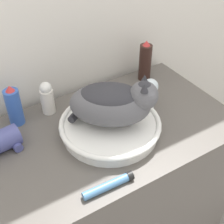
{
  "coord_description": "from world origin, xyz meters",
  "views": [
    {
      "loc": [
        -0.44,
        -0.47,
        1.67
      ],
      "look_at": [
        -0.0,
        0.25,
        1.0
      ],
      "focal_mm": 50.0,
      "sensor_mm": 36.0,
      "label": 1
    }
  ],
  "objects_px": {
    "cat": "(113,102)",
    "faucet": "(149,91)",
    "hairspray_can_black": "(145,62)",
    "cream_tube": "(109,185)",
    "spray_bottle_trigger": "(14,106)",
    "deodorant_stick": "(47,98)"
  },
  "relations": [
    {
      "from": "cat",
      "to": "deodorant_stick",
      "type": "bearing_deg",
      "value": 159.32
    },
    {
      "from": "spray_bottle_trigger",
      "to": "cream_tube",
      "type": "relative_size",
      "value": 0.99
    },
    {
      "from": "cat",
      "to": "faucet",
      "type": "height_order",
      "value": "cat"
    },
    {
      "from": "cream_tube",
      "to": "cat",
      "type": "bearing_deg",
      "value": 55.43
    },
    {
      "from": "cat",
      "to": "faucet",
      "type": "xyz_separation_m",
      "value": [
        0.2,
        0.05,
        -0.06
      ]
    },
    {
      "from": "cat",
      "to": "hairspray_can_black",
      "type": "bearing_deg",
      "value": 73.5
    },
    {
      "from": "faucet",
      "to": "deodorant_stick",
      "type": "xyz_separation_m",
      "value": [
        -0.35,
        0.18,
        -0.01
      ]
    },
    {
      "from": "hairspray_can_black",
      "to": "cream_tube",
      "type": "distance_m",
      "value": 0.65
    },
    {
      "from": "faucet",
      "to": "deodorant_stick",
      "type": "bearing_deg",
      "value": -40.75
    },
    {
      "from": "hairspray_can_black",
      "to": "faucet",
      "type": "bearing_deg",
      "value": -122.39
    },
    {
      "from": "cream_tube",
      "to": "hairspray_can_black",
      "type": "bearing_deg",
      "value": 44.38
    },
    {
      "from": "cat",
      "to": "deodorant_stick",
      "type": "relative_size",
      "value": 2.49
    },
    {
      "from": "faucet",
      "to": "hairspray_can_black",
      "type": "bearing_deg",
      "value": -135.6
    },
    {
      "from": "faucet",
      "to": "deodorant_stick",
      "type": "height_order",
      "value": "faucet"
    },
    {
      "from": "spray_bottle_trigger",
      "to": "cream_tube",
      "type": "height_order",
      "value": "spray_bottle_trigger"
    },
    {
      "from": "hairspray_can_black",
      "to": "cream_tube",
      "type": "xyz_separation_m",
      "value": [
        -0.46,
        -0.45,
        -0.07
      ]
    },
    {
      "from": "hairspray_can_black",
      "to": "spray_bottle_trigger",
      "type": "xyz_separation_m",
      "value": [
        -0.6,
        -0.0,
        -0.01
      ]
    },
    {
      "from": "deodorant_stick",
      "to": "spray_bottle_trigger",
      "type": "bearing_deg",
      "value": 180.0
    },
    {
      "from": "hairspray_can_black",
      "to": "spray_bottle_trigger",
      "type": "height_order",
      "value": "hairspray_can_black"
    },
    {
      "from": "faucet",
      "to": "cream_tube",
      "type": "height_order",
      "value": "faucet"
    },
    {
      "from": "spray_bottle_trigger",
      "to": "hairspray_can_black",
      "type": "bearing_deg",
      "value": 0.0
    },
    {
      "from": "faucet",
      "to": "deodorant_stick",
      "type": "relative_size",
      "value": 1.06
    }
  ]
}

